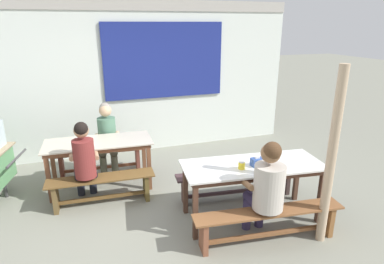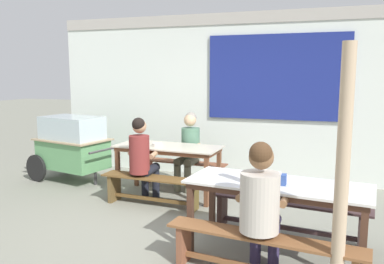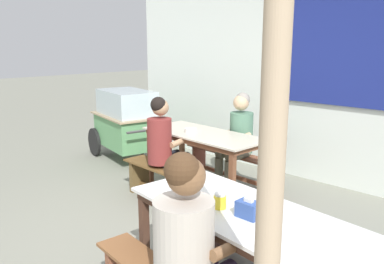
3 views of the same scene
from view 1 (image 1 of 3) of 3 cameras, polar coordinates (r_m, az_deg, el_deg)
name	(u,v)px [view 1 (image 1 of 3)]	position (r m, az deg, el deg)	size (l,w,h in m)	color
ground_plane	(161,219)	(4.59, -5.46, -14.73)	(40.00, 40.00, 0.00)	gray
backdrop_wall	(127,76)	(6.54, -11.28, 9.48)	(6.79, 0.23, 2.92)	silver
dining_table_far	(99,146)	(5.26, -15.90, -2.41)	(1.64, 0.77, 0.78)	beige
dining_table_near	(253,170)	(4.34, 10.49, -6.45)	(1.89, 0.92, 0.78)	silver
bench_far_back	(100,159)	(5.92, -15.63, -4.48)	(1.52, 0.33, 0.42)	brown
bench_far_front	(102,187)	(4.94, -15.37, -9.15)	(1.51, 0.39, 0.42)	brown
bench_near_back	(237,180)	(4.96, 7.80, -8.29)	(1.84, 0.46, 0.42)	#402C2D
bench_near_front	(268,221)	(4.11, 13.12, -14.80)	(1.83, 0.47, 0.42)	brown
person_center_facing	(107,135)	(5.71, -14.50, -0.59)	(0.44, 0.52, 1.25)	#63634F
person_left_back_turned	(84,159)	(4.84, -18.20, -4.46)	(0.41, 0.57, 1.26)	black
person_near_front	(267,185)	(3.91, 12.82, -9.00)	(0.47, 0.55, 1.28)	#332B50
tissue_box	(257,162)	(4.24, 11.22, -5.13)	(0.15, 0.10, 0.13)	#314E98
condiment_jar	(242,165)	(4.13, 8.62, -5.69)	(0.09, 0.09, 0.11)	yellow
soup_bowl	(88,143)	(5.15, -17.54, -1.75)	(0.16, 0.16, 0.05)	silver
wooden_support_post	(331,159)	(4.00, 23.01, -4.34)	(0.11, 0.11, 2.11)	tan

